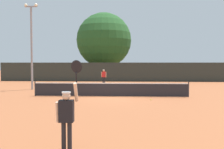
% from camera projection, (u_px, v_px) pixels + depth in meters
% --- Properties ---
extents(ground_plane, '(120.00, 120.00, 0.00)m').
position_uv_depth(ground_plane, '(110.00, 96.00, 17.20)').
color(ground_plane, '#9E5633').
extents(tennis_net, '(10.85, 0.08, 1.07)m').
position_uv_depth(tennis_net, '(110.00, 89.00, 17.18)').
color(tennis_net, '#232328').
rests_on(tennis_net, ground).
extents(perimeter_fence, '(30.44, 0.12, 2.39)m').
position_uv_depth(perimeter_fence, '(117.00, 72.00, 31.20)').
color(perimeter_fence, '#2D332D').
rests_on(perimeter_fence, ground).
extents(player_serving, '(0.68, 0.39, 2.44)m').
position_uv_depth(player_serving, '(67.00, 112.00, 6.50)').
color(player_serving, black).
rests_on(player_serving, ground).
extents(player_receiving, '(0.57, 0.24, 1.62)m').
position_uv_depth(player_receiving, '(104.00, 75.00, 26.65)').
color(player_receiving, red).
rests_on(player_receiving, ground).
extents(tennis_ball, '(0.07, 0.07, 0.07)m').
position_uv_depth(tennis_ball, '(151.00, 100.00, 15.49)').
color(tennis_ball, '#CCE033').
rests_on(tennis_ball, ground).
extents(light_pole, '(1.18, 0.28, 7.53)m').
position_uv_depth(light_pole, '(32.00, 40.00, 21.52)').
color(light_pole, gray).
rests_on(light_pole, ground).
extents(large_tree, '(8.15, 8.15, 9.81)m').
position_uv_depth(large_tree, '(104.00, 40.00, 36.70)').
color(large_tree, brown).
rests_on(large_tree, ground).
extents(parked_car_near, '(1.92, 4.21, 1.69)m').
position_uv_depth(parked_car_near, '(160.00, 73.00, 38.26)').
color(parked_car_near, black).
rests_on(parked_car_near, ground).
extents(parked_car_mid, '(2.02, 4.25, 1.69)m').
position_uv_depth(parked_car_mid, '(184.00, 73.00, 38.27)').
color(parked_car_mid, navy).
rests_on(parked_car_mid, ground).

